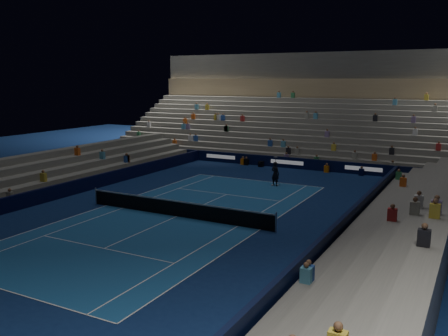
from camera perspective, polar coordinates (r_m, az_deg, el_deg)
ground at (r=29.52m, az=-5.54°, el=-5.68°), size 90.00×90.00×0.00m
court_surface at (r=29.51m, az=-5.54°, el=-5.67°), size 10.97×23.77×0.01m
sponsor_barrier_far at (r=45.57m, az=7.44°, el=0.64°), size 44.00×0.25×1.00m
sponsor_barrier_east at (r=25.50m, az=13.06°, el=-7.33°), size 0.25×37.00×1.00m
sponsor_barrier_west at (r=35.56m, az=-18.69°, el=-2.58°), size 0.25×37.00×1.00m
grandstand_main at (r=54.04m, az=11.08°, el=5.13°), size 44.00×15.20×11.20m
grandstand_east at (r=24.77m, az=20.92°, el=-7.28°), size 5.00×37.00×2.50m
grandstand_west at (r=38.04m, az=-22.31°, el=-1.35°), size 5.00×37.00×2.50m
tennis_net at (r=29.38m, az=-5.55°, el=-4.73°), size 12.90×0.10×1.10m
tennis_player at (r=37.72m, az=6.03°, el=-0.68°), size 0.77×0.59×1.89m
broadcast_camera at (r=45.93m, az=4.35°, el=0.48°), size 0.42×0.84×0.51m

